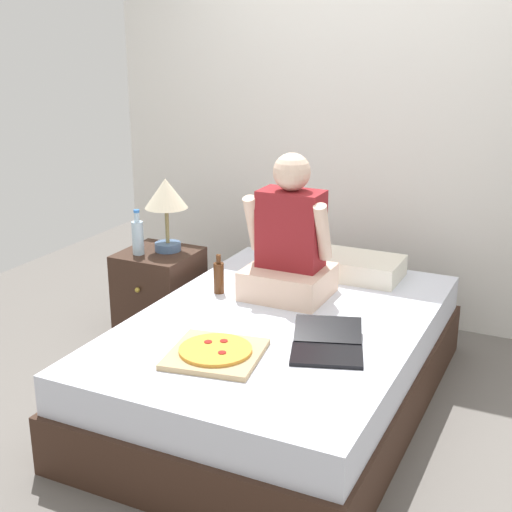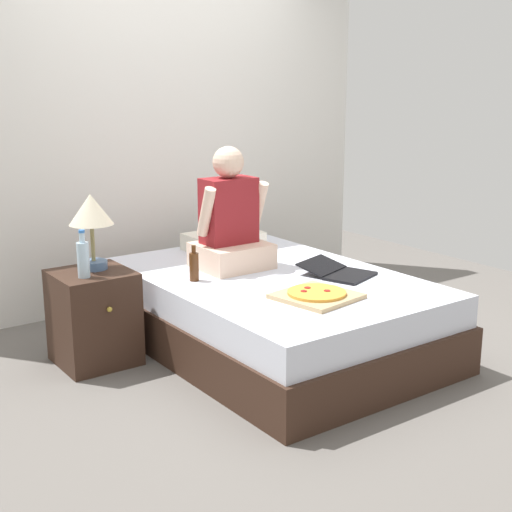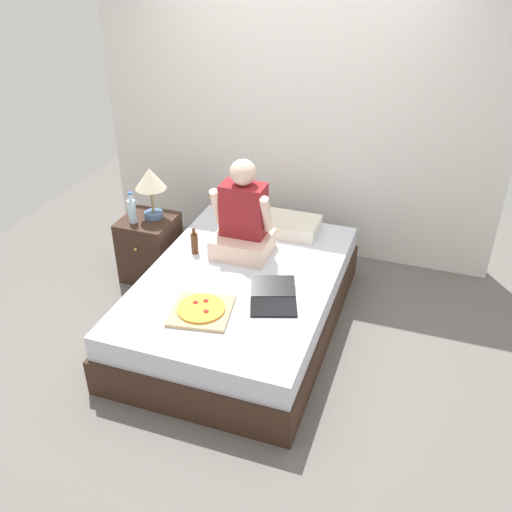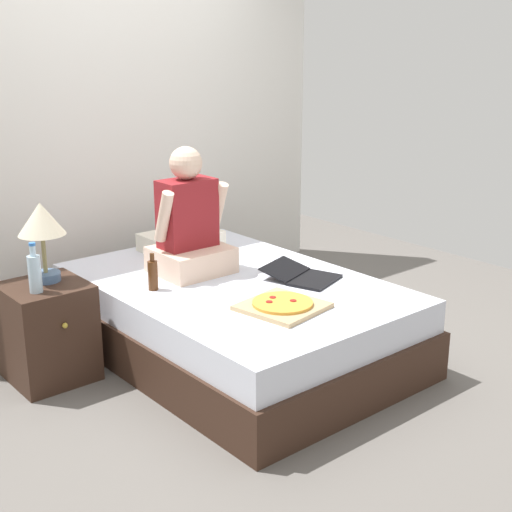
{
  "view_description": "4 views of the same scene",
  "coord_description": "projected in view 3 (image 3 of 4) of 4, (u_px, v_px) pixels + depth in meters",
  "views": [
    {
      "loc": [
        1.33,
        -3.04,
        1.88
      ],
      "look_at": [
        -0.15,
        0.02,
        0.78
      ],
      "focal_mm": 50.0,
      "sensor_mm": 36.0,
      "label": 1
    },
    {
      "loc": [
        -2.58,
        -3.4,
        1.66
      ],
      "look_at": [
        -0.14,
        -0.02,
        0.62
      ],
      "focal_mm": 50.0,
      "sensor_mm": 36.0,
      "label": 2
    },
    {
      "loc": [
        1.29,
        -3.34,
        2.82
      ],
      "look_at": [
        0.12,
        0.01,
        0.66
      ],
      "focal_mm": 40.0,
      "sensor_mm": 36.0,
      "label": 3
    },
    {
      "loc": [
        -2.51,
        -3.17,
        1.87
      ],
      "look_at": [
        -0.03,
        -0.24,
        0.69
      ],
      "focal_mm": 50.0,
      "sensor_mm": 36.0,
      "label": 4
    }
  ],
  "objects": [
    {
      "name": "pizza_box",
      "position": [
        201.0,
        310.0,
        3.87
      ],
      "size": [
        0.46,
        0.46,
        0.05
      ],
      "color": "tan",
      "rests_on": "bed"
    },
    {
      "name": "nightstand_left",
      "position": [
        150.0,
        247.0,
        5.01
      ],
      "size": [
        0.44,
        0.47,
        0.56
      ],
      "color": "#382319",
      "rests_on": "ground"
    },
    {
      "name": "laptop",
      "position": [
        273.0,
        300.0,
        3.97
      ],
      "size": [
        0.43,
        0.49,
        0.07
      ],
      "color": "black",
      "rests_on": "bed"
    },
    {
      "name": "person_seated",
      "position": [
        243.0,
        220.0,
        4.42
      ],
      "size": [
        0.47,
        0.4,
        0.78
      ],
      "color": "beige",
      "rests_on": "bed"
    },
    {
      "name": "water_bottle",
      "position": [
        132.0,
        210.0,
        4.75
      ],
      "size": [
        0.07,
        0.07,
        0.28
      ],
      "color": "silver",
      "rests_on": "nightstand_left"
    },
    {
      "name": "bed",
      "position": [
        241.0,
        301.0,
        4.4
      ],
      "size": [
        1.43,
        2.1,
        0.47
      ],
      "color": "#382319",
      "rests_on": "ground"
    },
    {
      "name": "beer_bottle_on_bed",
      "position": [
        195.0,
        243.0,
        4.51
      ],
      "size": [
        0.06,
        0.06,
        0.22
      ],
      "color": "#4C2811",
      "rests_on": "bed"
    },
    {
      "name": "pillow",
      "position": [
        288.0,
        225.0,
        4.83
      ],
      "size": [
        0.52,
        0.34,
        0.12
      ],
      "primitive_type": "cube",
      "color": "silver",
      "rests_on": "bed"
    },
    {
      "name": "ground_plane",
      "position": [
        241.0,
        325.0,
        4.52
      ],
      "size": [
        5.66,
        5.66,
        0.0
      ],
      "primitive_type": "plane",
      "color": "#66605B"
    },
    {
      "name": "wall_back",
      "position": [
        295.0,
        118.0,
        5.01
      ],
      "size": [
        3.66,
        0.12,
        2.5
      ],
      "primitive_type": "cube",
      "color": "silver",
      "rests_on": "ground"
    },
    {
      "name": "lamp_on_left_nightstand",
      "position": [
        150.0,
        182.0,
        4.72
      ],
      "size": [
        0.26,
        0.26,
        0.45
      ],
      "color": "#4C6B93",
      "rests_on": "nightstand_left"
    }
  ]
}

